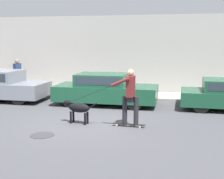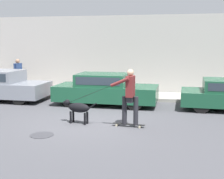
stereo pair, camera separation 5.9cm
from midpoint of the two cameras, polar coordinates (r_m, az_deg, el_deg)
The scene contains 10 objects.
ground_plane at distance 10.34m, azimuth -4.14°, elevation -6.01°, with size 36.00×36.00×0.00m, color #47474C.
back_wall at distance 15.97m, azimuth 2.04°, elevation 6.36°, with size 32.00×0.30×3.93m.
sidewalk_curb at distance 15.06m, azimuth 1.22°, elevation -1.02°, with size 30.00×1.94×0.15m.
parked_car_0 at distance 14.92m, azimuth -19.50°, elevation 0.63°, with size 4.11×1.84×1.36m.
parked_car_1 at distance 13.04m, azimuth -1.09°, elevation -0.05°, with size 4.24×1.79×1.31m.
dog at distance 10.13m, azimuth -6.10°, elevation -3.39°, with size 1.20×0.43×0.76m.
skateboarder at distance 9.59m, azimuth 3.46°, elevation -0.89°, with size 2.57×0.62×1.80m.
pedestrian_with_bag at distance 17.12m, azimuth -16.66°, elevation 3.04°, with size 0.32×0.62×1.58m.
manhole_cover at distance 9.15m, azimuth -12.53°, elevation -8.13°, with size 0.67×0.67×0.01m.
fire_hydrant at distance 14.59m, azimuth -9.71°, elevation -0.33°, with size 0.18×0.18×0.68m.
Camera 2 is at (2.89, -9.58, 2.63)m, focal length 50.00 mm.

